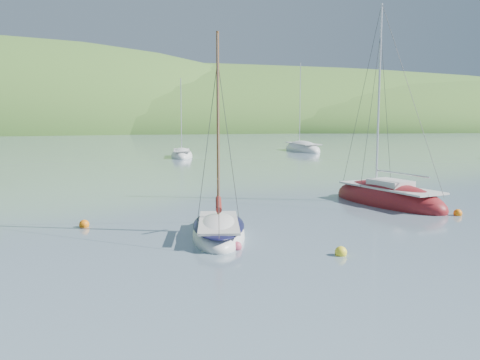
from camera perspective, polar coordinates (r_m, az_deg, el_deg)
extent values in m
plane|color=slate|center=(19.32, 5.95, -8.86)|extent=(700.00, 700.00, 0.00)
ellipsoid|color=#326D29|center=(188.00, -8.34, 5.47)|extent=(440.00, 110.00, 44.00)
ellipsoid|color=#326D29|center=(201.76, 18.35, 5.30)|extent=(240.00, 100.00, 34.00)
ellipsoid|color=white|center=(23.30, -2.30, -5.77)|extent=(3.00, 6.37, 1.50)
cube|color=beige|center=(23.06, -2.30, -4.53)|extent=(2.26, 4.96, 0.10)
cylinder|color=brown|center=(23.45, -2.37, 5.65)|extent=(0.12, 0.12, 8.19)
ellipsoid|color=#101035|center=(23.20, -2.30, -4.71)|extent=(2.95, 6.31, 0.26)
cylinder|color=maroon|center=(22.29, -2.30, -2.56)|extent=(0.61, 2.96, 0.24)
ellipsoid|color=maroon|center=(32.65, 15.47, -2.18)|extent=(5.44, 9.03, 2.35)
cube|color=beige|center=(32.40, 15.73, -0.78)|extent=(4.15, 7.01, 0.10)
cylinder|color=silver|center=(33.00, 14.60, 8.62)|extent=(0.12, 0.12, 10.67)
cube|color=beige|center=(32.37, 15.74, -0.36)|extent=(2.26, 2.77, 0.42)
cylinder|color=silver|center=(31.69, 16.85, 0.66)|extent=(1.36, 3.92, 0.09)
ellipsoid|color=white|center=(65.17, -6.23, 2.57)|extent=(2.95, 7.37, 1.98)
cube|color=beige|center=(64.97, -6.24, 3.17)|extent=(2.21, 5.75, 0.10)
cylinder|color=silver|center=(65.83, -6.30, 6.98)|extent=(0.12, 0.12, 8.69)
ellipsoid|color=white|center=(75.59, 6.68, 3.22)|extent=(4.35, 9.69, 2.55)
cube|color=beige|center=(75.36, 6.75, 3.89)|extent=(3.28, 7.55, 0.10)
cylinder|color=silver|center=(76.46, 6.42, 8.13)|extent=(0.12, 0.12, 11.25)
sphere|color=yellow|center=(20.61, 10.71, -7.58)|extent=(0.46, 0.46, 0.46)
sphere|color=#C74560|center=(21.10, -0.36, -7.11)|extent=(0.41, 0.41, 0.41)
sphere|color=orange|center=(30.17, 22.21, -3.30)|extent=(0.44, 0.44, 0.44)
sphere|color=orange|center=(26.17, -16.29, -4.59)|extent=(0.47, 0.47, 0.47)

